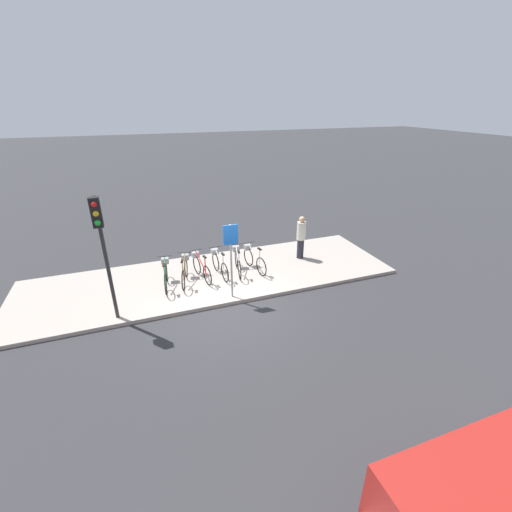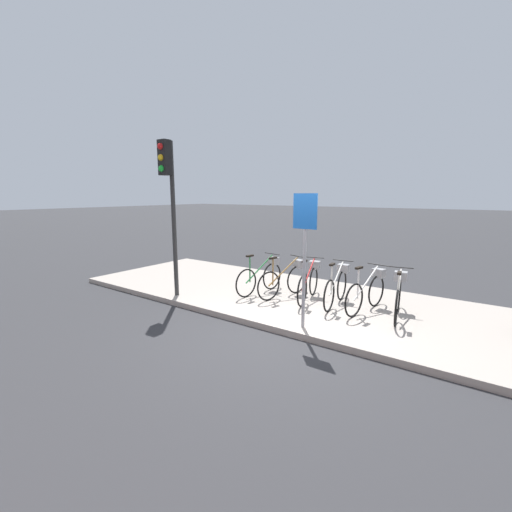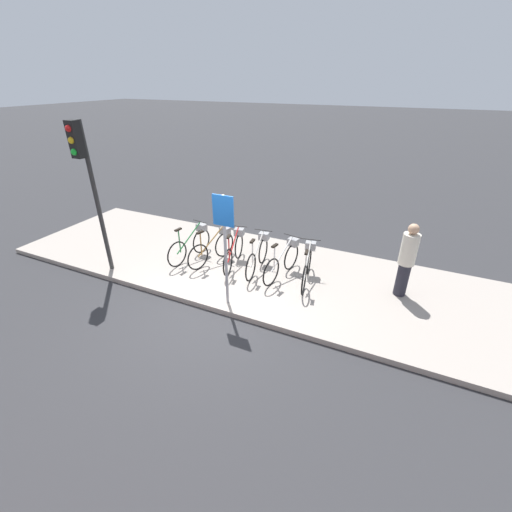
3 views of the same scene
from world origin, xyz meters
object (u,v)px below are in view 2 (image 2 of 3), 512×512
object	(u,v)px
parked_bicycle_5	(399,295)
parked_bicycle_3	(337,285)
parked_bicycle_0	(262,275)
sign_post	(305,238)
traffic_light	(168,186)
parked_bicycle_2	(309,281)
parked_bicycle_4	(368,290)
parked_bicycle_1	(286,278)

from	to	relation	value
parked_bicycle_5	parked_bicycle_3	bearing A→B (deg)	178.94
parked_bicycle_0	parked_bicycle_5	distance (m)	3.10
sign_post	traffic_light	bearing A→B (deg)	-179.13
parked_bicycle_2	sign_post	xyz separation A→B (m)	(0.66, -1.57, 1.18)
parked_bicycle_3	parked_bicycle_4	bearing A→B (deg)	-0.86
parked_bicycle_0	parked_bicycle_5	xyz separation A→B (m)	(3.10, 0.15, 0.00)
parked_bicycle_3	traffic_light	bearing A→B (deg)	-154.05
parked_bicycle_0	sign_post	distance (m)	2.60
parked_bicycle_1	sign_post	size ratio (longest dim) A/B	0.65
parked_bicycle_3	parked_bicycle_4	distance (m)	0.67
parked_bicycle_0	parked_bicycle_5	world-z (taller)	same
parked_bicycle_2	parked_bicycle_4	distance (m)	1.32
parked_bicycle_1	parked_bicycle_4	bearing A→B (deg)	2.84
parked_bicycle_0	parked_bicycle_2	xyz separation A→B (m)	(1.19, 0.15, 0.00)
parked_bicycle_2	parked_bicycle_3	size ratio (longest dim) A/B	0.99
parked_bicycle_3	parked_bicycle_5	distance (m)	1.26
parked_bicycle_2	parked_bicycle_5	distance (m)	1.91
parked_bicycle_5	parked_bicycle_2	bearing A→B (deg)	179.98
parked_bicycle_1	parked_bicycle_3	distance (m)	1.21
parked_bicycle_2	parked_bicycle_3	distance (m)	0.65
parked_bicycle_5	traffic_light	distance (m)	5.33
parked_bicycle_0	parked_bicycle_3	distance (m)	1.85
parked_bicycle_2	parked_bicycle_4	bearing A→B (deg)	0.54
parked_bicycle_4	parked_bicycle_1	bearing A→B (deg)	-177.16
traffic_light	parked_bicycle_4	bearing A→B (deg)	21.98
parked_bicycle_1	parked_bicycle_2	size ratio (longest dim) A/B	0.99
parked_bicycle_0	parked_bicycle_4	size ratio (longest dim) A/B	1.01
parked_bicycle_0	parked_bicycle_2	distance (m)	1.20
parked_bicycle_2	traffic_light	bearing A→B (deg)	-149.24
parked_bicycle_5	traffic_light	xyz separation A→B (m)	(-4.63, -1.62, 2.09)
parked_bicycle_4	parked_bicycle_5	xyz separation A→B (m)	(0.59, -0.01, 0.00)
sign_post	parked_bicycle_2	bearing A→B (deg)	112.72
parked_bicycle_2	sign_post	distance (m)	2.07
sign_post	parked_bicycle_3	bearing A→B (deg)	90.13
parked_bicycle_1	traffic_light	xyz separation A→B (m)	(-2.16, -1.54, 2.09)
parked_bicycle_1	sign_post	world-z (taller)	sign_post
parked_bicycle_3	parked_bicycle_5	bearing A→B (deg)	-1.06
parked_bicycle_0	parked_bicycle_2	world-z (taller)	same
parked_bicycle_5	sign_post	bearing A→B (deg)	-128.75
parked_bicycle_1	parked_bicycle_3	world-z (taller)	same
parked_bicycle_0	parked_bicycle_2	bearing A→B (deg)	7.44
parked_bicycle_4	sign_post	bearing A→B (deg)	-112.82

